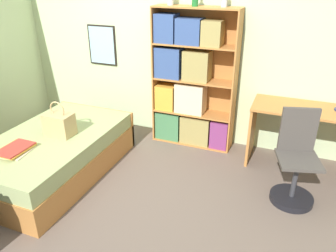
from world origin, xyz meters
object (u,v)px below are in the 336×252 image
handbag (59,124)px  book_stack_on_bed (15,149)px  desk_chair (295,171)px  desk (310,127)px  waste_bin (291,158)px  bed (55,154)px  bookcase (188,85)px

handbag → book_stack_on_bed: (-0.18, -0.48, -0.10)m
desk_chair → book_stack_on_bed: bearing=-160.6°
desk → waste_bin: size_ratio=5.74×
desk_chair → bed: bearing=-169.1°
bookcase → waste_bin: size_ratio=7.75×
bookcase → desk_chair: (1.40, -0.80, -0.49)m
waste_bin → bed: bearing=-156.1°
bed → bookcase: bookcase is taller
book_stack_on_bed → waste_bin: book_stack_on_bed is taller
book_stack_on_bed → bookcase: bookcase is taller
desk → desk_chair: bearing=-98.3°
desk → handbag: bearing=-156.3°
handbag → waste_bin: bearing=23.8°
handbag → bookcase: 1.65m
book_stack_on_bed → desk: size_ratio=0.28×
bed → book_stack_on_bed: book_stack_on_bed is taller
desk_chair → waste_bin: (-0.03, 0.62, -0.21)m
handbag → bed: bearing=-154.5°
bed → bookcase: bearing=48.0°
bed → book_stack_on_bed: size_ratio=5.08×
desk → waste_bin: 0.44m
bed → desk: bearing=23.8°
book_stack_on_bed → desk_chair: 2.81m
bed → handbag: (0.09, 0.04, 0.37)m
handbag → waste_bin: 2.71m
desk → waste_bin: desk is taller
handbag → book_stack_on_bed: bearing=-110.1°
bed → handbag: size_ratio=4.67×
handbag → desk_chair: 2.53m
bed → book_stack_on_bed: (-0.08, -0.44, 0.27)m
bookcase → desk_chair: bearing=-29.7°
bookcase → desk: 1.53m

